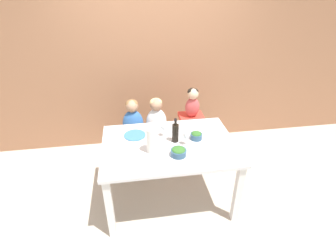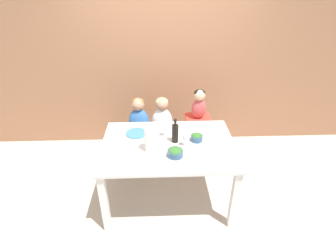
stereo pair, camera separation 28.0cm
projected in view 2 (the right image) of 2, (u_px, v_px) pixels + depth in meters
name	position (u px, v px, depth m)	size (l,w,h in m)	color
ground_plane	(168.00, 196.00, 3.21)	(14.00, 14.00, 0.00)	#BCB2A3
wall_back	(164.00, 57.00, 3.72)	(10.00, 0.06, 2.70)	#9E6B4C
dining_table	(168.00, 152.00, 2.88)	(1.44, 1.00, 0.78)	silver
chair_far_left	(140.00, 139.00, 3.66)	(0.39, 0.41, 0.44)	silver
chair_far_center	(162.00, 138.00, 3.67)	(0.39, 0.41, 0.44)	silver
chair_right_highchair	(197.00, 128.00, 3.61)	(0.33, 0.35, 0.69)	silver
person_child_left	(139.00, 117.00, 3.49)	(0.27, 0.19, 0.54)	#3366B2
person_child_center	(162.00, 117.00, 3.51)	(0.27, 0.19, 0.54)	silver
person_baby_right	(199.00, 103.00, 3.42)	(0.19, 0.15, 0.41)	#C64C4C
wine_bottle	(175.00, 133.00, 2.81)	(0.07, 0.07, 0.28)	black
paper_towel_roll	(150.00, 139.00, 2.66)	(0.12, 0.12, 0.27)	white
wine_glass_near	(185.00, 136.00, 2.74)	(0.07, 0.07, 0.17)	white
wine_glass_far	(165.00, 127.00, 2.92)	(0.07, 0.07, 0.17)	white
salad_bowl_large	(175.00, 152.00, 2.62)	(0.16, 0.16, 0.09)	#335675
salad_bowl_small	(197.00, 137.00, 2.87)	(0.13, 0.13, 0.09)	#335675
dinner_plate_front_left	(129.00, 157.00, 2.62)	(0.25, 0.25, 0.01)	silver
dinner_plate_back_left	(136.00, 133.00, 3.01)	(0.25, 0.25, 0.01)	teal
dinner_plate_back_right	(210.00, 131.00, 3.05)	(0.25, 0.25, 0.01)	silver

